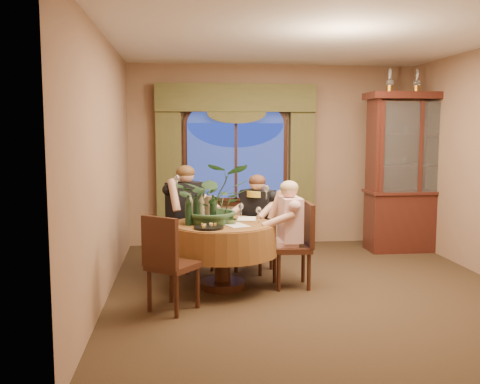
{
  "coord_description": "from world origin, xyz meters",
  "views": [
    {
      "loc": [
        -1.44,
        -5.81,
        1.78
      ],
      "look_at": [
        -0.79,
        0.11,
        1.1
      ],
      "focal_mm": 40.0,
      "sensor_mm": 36.0,
      "label": 1
    }
  ],
  "objects": [
    {
      "name": "centerpiece_plant",
      "position": [
        -1.08,
        0.2,
        1.33
      ],
      "size": [
        0.87,
        0.96,
        0.75
      ],
      "primitive_type": "imported",
      "color": "#2D502E",
      "rests_on": "dining_table"
    },
    {
      "name": "chair_back_right",
      "position": [
        -0.54,
        0.81,
        0.48
      ],
      "size": [
        0.58,
        0.58,
        0.96
      ],
      "primitive_type": "cube",
      "rotation": [
        0.0,
        0.0,
        -3.72
      ],
      "color": "black",
      "rests_on": "floor"
    },
    {
      "name": "oil_lamp_center",
      "position": [
        1.98,
        1.75,
        2.51
      ],
      "size": [
        0.11,
        0.11,
        0.34
      ],
      "primitive_type": null,
      "color": "#A5722D",
      "rests_on": "china_cabinet"
    },
    {
      "name": "wine_glass_person_back",
      "position": [
        -1.2,
        0.47,
        0.84
      ],
      "size": [
        0.07,
        0.07,
        0.18
      ],
      "primitive_type": null,
      "color": "silver",
      "rests_on": "dining_table"
    },
    {
      "name": "tasting_paper_1",
      "position": [
        -0.68,
        0.36,
        0.75
      ],
      "size": [
        0.26,
        0.33,
        0.0
      ],
      "primitive_type": "cube",
      "rotation": [
        0.0,
        0.0,
        -0.17
      ],
      "color": "white",
      "rests_on": "dining_table"
    },
    {
      "name": "ceiling",
      "position": [
        0.0,
        0.0,
        2.8
      ],
      "size": [
        5.0,
        5.0,
        0.0
      ],
      "primitive_type": "plane",
      "rotation": [
        3.14,
        0.0,
        0.0
      ],
      "color": "white",
      "rests_on": "wall_back"
    },
    {
      "name": "wine_bottle_2",
      "position": [
        -1.22,
        0.15,
        0.92
      ],
      "size": [
        0.07,
        0.07,
        0.33
      ],
      "primitive_type": "cylinder",
      "color": "tan",
      "rests_on": "dining_table"
    },
    {
      "name": "tasting_paper_0",
      "position": [
        -0.85,
        -0.06,
        0.75
      ],
      "size": [
        0.31,
        0.36,
        0.0
      ],
      "primitive_type": "cube",
      "rotation": [
        0.0,
        0.0,
        0.38
      ],
      "color": "white",
      "rests_on": "dining_table"
    },
    {
      "name": "cheese_platter",
      "position": [
        -1.16,
        -0.21,
        0.76
      ],
      "size": [
        0.32,
        0.32,
        0.02
      ],
      "primitive_type": "cylinder",
      "color": "black",
      "rests_on": "dining_table"
    },
    {
      "name": "swag_valance",
      "position": [
        -0.6,
        2.35,
        2.28
      ],
      "size": [
        2.45,
        0.16,
        0.42
      ],
      "primitive_type": null,
      "color": "#444423",
      "rests_on": "wall_back"
    },
    {
      "name": "wall_back",
      "position": [
        0.0,
        2.5,
        1.4
      ],
      "size": [
        4.5,
        0.0,
        4.5
      ],
      "primitive_type": "plane",
      "rotation": [
        1.57,
        0.0,
        0.0
      ],
      "color": "#84634A",
      "rests_on": "ground"
    },
    {
      "name": "person_back",
      "position": [
        -1.4,
        0.82,
        0.68
      ],
      "size": [
        0.65,
        0.63,
        1.37
      ],
      "primitive_type": null,
      "rotation": [
        0.0,
        0.0,
        -2.61
      ],
      "color": "black",
      "rests_on": "floor"
    },
    {
      "name": "olive_bowl",
      "position": [
        -0.91,
        0.05,
        0.78
      ],
      "size": [
        0.17,
        0.17,
        0.05
      ],
      "primitive_type": "imported",
      "color": "#475C2F",
      "rests_on": "dining_table"
    },
    {
      "name": "china_cabinet",
      "position": [
        1.98,
        1.75,
        1.17
      ],
      "size": [
        1.44,
        0.57,
        2.34
      ],
      "primitive_type": "cube",
      "color": "#34120D",
      "rests_on": "floor"
    },
    {
      "name": "window",
      "position": [
        -0.6,
        2.43,
        1.3
      ],
      "size": [
        1.62,
        0.1,
        1.32
      ],
      "primitive_type": null,
      "color": "navy",
      "rests_on": "wall_back"
    },
    {
      "name": "dining_table",
      "position": [
        -0.99,
        0.11,
        0.38
      ],
      "size": [
        1.54,
        1.54,
        0.75
      ],
      "primitive_type": "cylinder",
      "rotation": [
        0.0,
        0.0,
        -0.26
      ],
      "color": "maroon",
      "rests_on": "floor"
    },
    {
      "name": "arched_transom",
      "position": [
        -0.6,
        2.43,
        2.08
      ],
      "size": [
        1.6,
        0.06,
        0.44
      ],
      "primitive_type": null,
      "color": "navy",
      "rests_on": "wall_back"
    },
    {
      "name": "chair_back",
      "position": [
        -1.28,
        0.96,
        0.48
      ],
      "size": [
        0.53,
        0.53,
        0.96
      ],
      "primitive_type": "cube",
      "rotation": [
        0.0,
        0.0,
        -2.81
      ],
      "color": "black",
      "rests_on": "floor"
    },
    {
      "name": "chair_right",
      "position": [
        -0.2,
        0.08,
        0.48
      ],
      "size": [
        0.44,
        0.44,
        0.96
      ],
      "primitive_type": "cube",
      "rotation": [
        0.0,
        0.0,
        1.53
      ],
      "color": "black",
      "rests_on": "floor"
    },
    {
      "name": "wine_bottle_4",
      "position": [
        -1.35,
        0.23,
        0.92
      ],
      "size": [
        0.07,
        0.07,
        0.33
      ],
      "primitive_type": "cylinder",
      "color": "tan",
      "rests_on": "dining_table"
    },
    {
      "name": "wine_bottle_1",
      "position": [
        -1.1,
        0.03,
        0.92
      ],
      "size": [
        0.07,
        0.07,
        0.33
      ],
      "primitive_type": "cylinder",
      "color": "black",
      "rests_on": "dining_table"
    },
    {
      "name": "person_scarf",
      "position": [
        -0.49,
        0.78,
        0.62
      ],
      "size": [
        0.6,
        0.59,
        1.24
      ],
      "primitive_type": null,
      "rotation": [
        0.0,
        0.0,
        -3.79
      ],
      "color": "black",
      "rests_on": "floor"
    },
    {
      "name": "stoneware_vase",
      "position": [
        -1.11,
        0.26,
        0.89
      ],
      "size": [
        0.16,
        0.16,
        0.29
      ],
      "primitive_type": null,
      "color": "gray",
      "rests_on": "dining_table"
    },
    {
      "name": "wine_glass_person_scarf",
      "position": [
        -0.74,
        0.44,
        0.84
      ],
      "size": [
        0.07,
        0.07,
        0.18
      ],
      "primitive_type": null,
      "color": "silver",
      "rests_on": "dining_table"
    },
    {
      "name": "wine_glass_person_pink",
      "position": [
        -0.58,
        0.12,
        0.84
      ],
      "size": [
        0.07,
        0.07,
        0.18
      ],
      "primitive_type": null,
      "color": "silver",
      "rests_on": "dining_table"
    },
    {
      "name": "wine_bottle_3",
      "position": [
        -1.28,
        0.09,
        0.92
      ],
      "size": [
        0.07,
        0.07,
        0.33
      ],
      "primitive_type": "cylinder",
      "color": "black",
      "rests_on": "dining_table"
    },
    {
      "name": "wine_bottle_0",
      "position": [
        -1.37,
        0.01,
        0.92
      ],
      "size": [
        0.07,
        0.07,
        0.33
      ],
      "primitive_type": "cylinder",
      "color": "black",
      "rests_on": "dining_table"
    },
    {
      "name": "chair_front_left",
      "position": [
        -1.53,
        -0.58,
        0.48
      ],
      "size": [
        0.59,
        0.59,
        0.96
      ],
      "primitive_type": "cube",
      "rotation": [
        0.0,
        0.0,
        -0.66
      ],
      "color": "black",
      "rests_on": "floor"
    },
    {
      "name": "drapery_left",
      "position": [
        -1.63,
        2.38,
        1.18
      ],
      "size": [
        0.38,
        0.14,
        2.32
      ],
      "primitive_type": "cube",
      "color": "#444423",
      "rests_on": "floor"
    },
    {
      "name": "person_pink",
      "position": [
        -0.21,
        0.13,
        0.61
      ],
      "size": [
        0.41,
        0.45,
        1.23
      ],
      "primitive_type": null,
      "rotation": [
        0.0,
        0.0,
        -4.69
      ],
      "color": "#D6A6A6",
      "rests_on": "floor"
    },
    {
      "name": "oil_lamp_left",
      "position": [
        1.57,
        1.75,
        2.51
      ],
      "size": [
        0.11,
        0.11,
        0.34
      ],
      "primitive_type": null,
      "color": "#A5722D",
      "rests_on": "china_cabinet"
    },
    {
      "name": "floor",
      "position": [
        0.0,
        0.0,
        0.0
      ],
      "size": [
        5.0,
        5.0,
        0.0
      ],
      "primitive_type": "plane",
      "color": "black",
      "rests_on": "ground"
    },
    {
      "name": "drapery_right",
      "position": [
        0.43,
        2.38,
        1.18
      ],
      "size": [
        0.38,
        0.14,
        2.32
      ],
      "primitive_type": "cube",
      "color": "#444423",
      "rests_on": "floor"
    },
    {
      "name": "oil_lamp_right",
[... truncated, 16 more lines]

